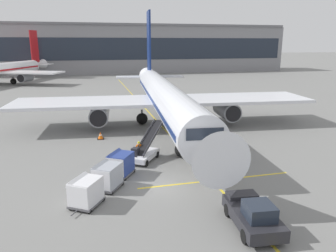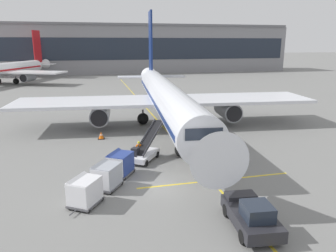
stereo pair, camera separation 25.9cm
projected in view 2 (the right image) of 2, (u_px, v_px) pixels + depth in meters
The scene contains 14 objects.
ground_plane at pixel (163, 186), 23.26m from camera, with size 600.00×600.00×0.00m, color slate.
parked_airplane at pixel (165, 97), 39.50m from camera, with size 36.62×45.96×15.37m.
belt_loader at pixel (145, 150), 28.26m from camera, with size 4.06×5.08×2.98m.
baggage_cart_lead at pixel (120, 163), 24.88m from camera, with size 2.43×2.72×1.91m.
baggage_cart_second at pixel (106, 175), 22.61m from camera, with size 2.43×2.72×1.91m.
baggage_cart_third at pixel (84, 191), 20.23m from camera, with size 2.43×2.72×1.91m.
pushback_tug at pixel (251, 215), 17.71m from camera, with size 2.52×4.58×1.83m.
ground_crew_by_loader at pixel (139, 149), 28.09m from camera, with size 0.56×0.32×1.74m.
ground_crew_by_carts at pixel (127, 160), 25.51m from camera, with size 0.54×0.36×1.74m.
safety_cone_engine_keepout at pixel (101, 135), 34.57m from camera, with size 0.71×0.71×0.80m.
apron_guidance_line_lead_in at pixel (163, 127), 39.48m from camera, with size 0.20×110.00×0.01m.
apron_guidance_line_stop_bar at pixel (216, 180), 24.17m from camera, with size 12.00×0.20×0.01m.
terminal_building at pixel (131, 49), 112.79m from camera, with size 111.67×15.54×16.32m.
distant_airplane at pixel (4, 70), 79.69m from camera, with size 30.84×37.81×13.61m.
Camera 2 is at (-4.65, -20.93, 10.01)m, focal length 34.36 mm.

